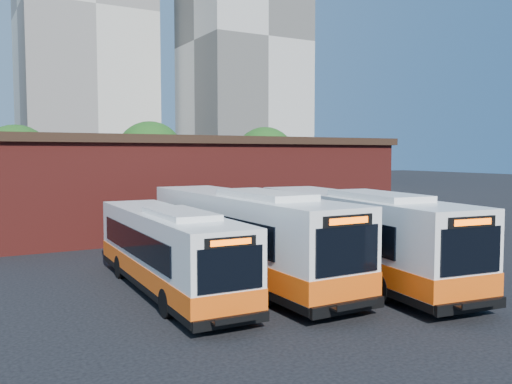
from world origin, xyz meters
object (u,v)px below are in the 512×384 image
bus_west (168,253)px  transit_worker (410,266)px  bus_mideast (355,238)px  bus_midwest (244,239)px

bus_west → transit_worker: 9.31m
bus_west → transit_worker: bearing=-27.8°
bus_west → transit_worker: (8.08, -4.60, -0.47)m
transit_worker → bus_mideast: bearing=29.0°
bus_mideast → transit_worker: size_ratio=6.93×
bus_midwest → bus_mideast: size_ratio=1.01×
bus_mideast → transit_worker: bus_mideast is taller
bus_mideast → transit_worker: 3.01m
bus_west → bus_mideast: bus_mideast is taller
bus_mideast → transit_worker: (0.32, -2.91, -0.69)m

